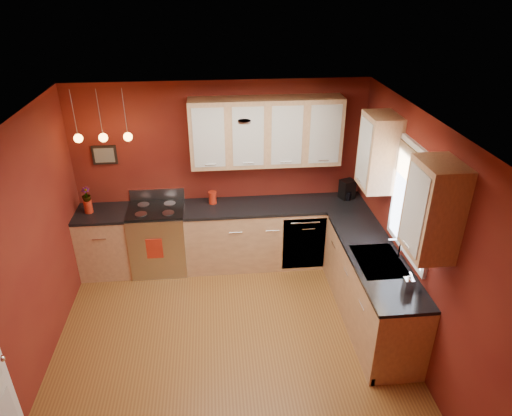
{
  "coord_description": "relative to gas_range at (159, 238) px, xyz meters",
  "views": [
    {
      "loc": [
        -0.09,
        -3.81,
        3.83
      ],
      "look_at": [
        0.38,
        1.0,
        1.31
      ],
      "focal_mm": 32.0,
      "sensor_mm": 36.0,
      "label": 1
    }
  ],
  "objects": [
    {
      "name": "floor",
      "position": [
        0.92,
        -1.8,
        -0.48
      ],
      "size": [
        4.2,
        4.2,
        0.0
      ],
      "primitive_type": "plane",
      "color": "#93602A",
      "rests_on": "ground"
    },
    {
      "name": "ceiling",
      "position": [
        0.92,
        -1.8,
        2.12
      ],
      "size": [
        4.0,
        4.2,
        0.02
      ],
      "primitive_type": "cube",
      "color": "beige",
      "rests_on": "wall_back"
    },
    {
      "name": "wall_back",
      "position": [
        0.92,
        0.3,
        0.82
      ],
      "size": [
        4.0,
        0.02,
        2.6
      ],
      "primitive_type": "cube",
      "color": "maroon",
      "rests_on": "floor"
    },
    {
      "name": "wall_left",
      "position": [
        -1.08,
        -1.8,
        0.82
      ],
      "size": [
        0.02,
        4.2,
        2.6
      ],
      "primitive_type": "cube",
      "color": "maroon",
      "rests_on": "floor"
    },
    {
      "name": "wall_right",
      "position": [
        2.92,
        -1.8,
        0.82
      ],
      "size": [
        0.02,
        4.2,
        2.6
      ],
      "primitive_type": "cube",
      "color": "maroon",
      "rests_on": "floor"
    },
    {
      "name": "base_cabinets_back_left",
      "position": [
        -0.73,
        -0.0,
        -0.03
      ],
      "size": [
        0.7,
        0.6,
        0.9
      ],
      "primitive_type": "cube",
      "color": "tan",
      "rests_on": "floor"
    },
    {
      "name": "base_cabinets_back_right",
      "position": [
        1.65,
        -0.0,
        -0.03
      ],
      "size": [
        2.54,
        0.6,
        0.9
      ],
      "primitive_type": "cube",
      "color": "tan",
      "rests_on": "floor"
    },
    {
      "name": "base_cabinets_right",
      "position": [
        2.62,
        -1.35,
        -0.03
      ],
      "size": [
        0.6,
        2.1,
        0.9
      ],
      "primitive_type": "cube",
      "color": "tan",
      "rests_on": "floor"
    },
    {
      "name": "counter_back_left",
      "position": [
        -0.73,
        -0.0,
        0.44
      ],
      "size": [
        0.7,
        0.62,
        0.04
      ],
      "primitive_type": "cube",
      "color": "black",
      "rests_on": "base_cabinets_back_left"
    },
    {
      "name": "counter_back_right",
      "position": [
        1.65,
        -0.0,
        0.44
      ],
      "size": [
        2.54,
        0.62,
        0.04
      ],
      "primitive_type": "cube",
      "color": "black",
      "rests_on": "base_cabinets_back_right"
    },
    {
      "name": "counter_right",
      "position": [
        2.62,
        -1.35,
        0.44
      ],
      "size": [
        0.62,
        2.1,
        0.04
      ],
      "primitive_type": "cube",
      "color": "black",
      "rests_on": "base_cabinets_right"
    },
    {
      "name": "gas_range",
      "position": [
        0.0,
        0.0,
        0.0
      ],
      "size": [
        0.76,
        0.64,
        1.11
      ],
      "color": "#B0B0B5",
      "rests_on": "floor"
    },
    {
      "name": "dishwasher_front",
      "position": [
        2.02,
        -0.29,
        -0.03
      ],
      "size": [
        0.6,
        0.02,
        0.8
      ],
      "primitive_type": "cube",
      "color": "#B0B0B5",
      "rests_on": "base_cabinets_back_right"
    },
    {
      "name": "sink",
      "position": [
        2.62,
        -1.5,
        0.43
      ],
      "size": [
        0.5,
        0.7,
        0.33
      ],
      "color": "gray",
      "rests_on": "counter_right"
    },
    {
      "name": "window",
      "position": [
        2.89,
        -1.5,
        1.21
      ],
      "size": [
        0.06,
        1.02,
        1.22
      ],
      "color": "white",
      "rests_on": "wall_right"
    },
    {
      "name": "upper_cabinets_back",
      "position": [
        1.52,
        0.12,
        1.47
      ],
      "size": [
        2.0,
        0.35,
        0.9
      ],
      "primitive_type": "cube",
      "color": "tan",
      "rests_on": "wall_back"
    },
    {
      "name": "upper_cabinets_right",
      "position": [
        2.75,
        -1.48,
        1.47
      ],
      "size": [
        0.35,
        1.95,
        0.9
      ],
      "primitive_type": "cube",
      "color": "tan",
      "rests_on": "wall_right"
    },
    {
      "name": "wall_picture",
      "position": [
        -0.63,
        0.28,
        1.17
      ],
      "size": [
        0.32,
        0.03,
        0.26
      ],
      "primitive_type": "cube",
      "color": "black",
      "rests_on": "wall_back"
    },
    {
      "name": "pendant_lights",
      "position": [
        -0.53,
        -0.05,
        1.53
      ],
      "size": [
        0.71,
        0.11,
        0.66
      ],
      "color": "gray",
      "rests_on": "ceiling"
    },
    {
      "name": "red_canister",
      "position": [
        0.78,
        0.12,
        0.55
      ],
      "size": [
        0.12,
        0.12,
        0.18
      ],
      "color": "#B42613",
      "rests_on": "counter_back_right"
    },
    {
      "name": "red_vase",
      "position": [
        -0.88,
        0.01,
        0.55
      ],
      "size": [
        0.11,
        0.11,
        0.18
      ],
      "primitive_type": "cylinder",
      "color": "#B42613",
      "rests_on": "counter_back_left"
    },
    {
      "name": "flowers",
      "position": [
        -0.88,
        0.01,
        0.72
      ],
      "size": [
        0.12,
        0.12,
        0.21
      ],
      "primitive_type": "imported",
      "rotation": [
        0.0,
        0.0,
        -0.01
      ],
      "color": "#B42613",
      "rests_on": "red_vase"
    },
    {
      "name": "coffee_maker",
      "position": [
        2.69,
        0.09,
        0.59
      ],
      "size": [
        0.24,
        0.23,
        0.28
      ],
      "rotation": [
        0.0,
        0.0,
        0.37
      ],
      "color": "black",
      "rests_on": "counter_back_right"
    },
    {
      "name": "soap_pump",
      "position": [
        2.73,
        -2.05,
        0.57
      ],
      "size": [
        0.1,
        0.11,
        0.22
      ],
      "primitive_type": "imported",
      "rotation": [
        0.0,
        0.0,
        -0.07
      ],
      "color": "white",
      "rests_on": "counter_right"
    },
    {
      "name": "dish_towel",
      "position": [
        -0.03,
        -0.33,
        0.04
      ],
      "size": [
        0.22,
        0.01,
        0.3
      ],
      "primitive_type": "cube",
      "color": "#B42613",
      "rests_on": "gas_range"
    }
  ]
}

